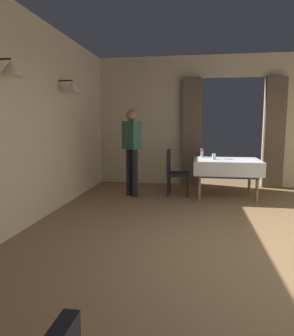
% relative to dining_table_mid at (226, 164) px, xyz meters
% --- Properties ---
extents(ground, '(10.08, 10.08, 0.00)m').
position_rel_dining_table_mid_xyz_m(ground, '(0.21, -2.97, -0.66)').
color(ground, olive).
extents(wall_back, '(6.40, 0.27, 3.00)m').
position_rel_dining_table_mid_xyz_m(wall_back, '(0.21, 1.21, 0.85)').
color(wall_back, beige).
rests_on(wall_back, ground).
extents(dining_table_mid, '(1.29, 1.07, 0.75)m').
position_rel_dining_table_mid_xyz_m(dining_table_mid, '(0.00, 0.00, 0.00)').
color(dining_table_mid, olive).
rests_on(dining_table_mid, ground).
extents(chair_mid_left, '(0.44, 0.44, 0.93)m').
position_rel_dining_table_mid_xyz_m(chair_mid_left, '(-1.03, -0.04, -0.14)').
color(chair_mid_left, black).
rests_on(chair_mid_left, ground).
extents(flower_vase_mid, '(0.07, 0.07, 0.19)m').
position_rel_dining_table_mid_xyz_m(flower_vase_mid, '(-0.48, 0.28, 0.20)').
color(flower_vase_mid, silver).
rests_on(flower_vase_mid, dining_table_mid).
extents(glass_mid_b, '(0.07, 0.07, 0.12)m').
position_rel_dining_table_mid_xyz_m(glass_mid_b, '(-0.25, -0.06, 0.15)').
color(glass_mid_b, silver).
rests_on(glass_mid_b, dining_table_mid).
extents(plate_mid_c, '(0.22, 0.22, 0.01)m').
position_rel_dining_table_mid_xyz_m(plate_mid_c, '(0.01, -0.01, 0.10)').
color(plate_mid_c, white).
rests_on(plate_mid_c, dining_table_mid).
extents(person_waiter_by_doorway, '(0.42, 0.40, 1.72)m').
position_rel_dining_table_mid_xyz_m(person_waiter_by_doorway, '(-1.86, -0.26, 0.37)').
color(person_waiter_by_doorway, black).
rests_on(person_waiter_by_doorway, ground).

